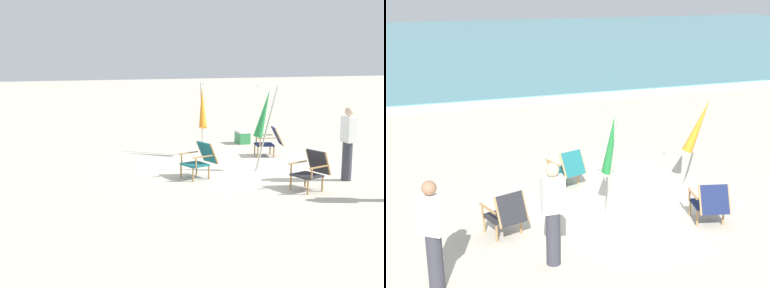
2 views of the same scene
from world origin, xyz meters
The scene contains 8 objects.
ground_plane centered at (0.00, 0.00, 0.00)m, with size 80.00×80.00×0.00m, color beige.
beach_chair_far_center centered at (1.07, -1.37, 0.43)m, with size 0.73×0.85×0.79m.
beach_chair_mid_center centered at (-2.43, -0.65, 0.43)m, with size 0.76×0.83×0.81m.
beach_chair_back_left centered at (-0.73, 1.21, 0.43)m, with size 0.77×0.87×0.80m.
umbrella_furled_green centered at (-0.47, -0.45, 1.35)m, with size 0.22×0.62×2.07m.
umbrella_furled_orange centered at (1.80, 0.33, 1.30)m, with size 0.84×0.35×2.00m.
person_near_chairs centered at (-1.95, -1.79, 0.84)m, with size 0.34×0.22×1.63m.
cooler_box centered at (3.15, -1.43, 0.20)m, with size 0.49×0.35×0.40m.
Camera 1 is at (-11.95, 4.90, 2.85)m, focal length 50.00 mm.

